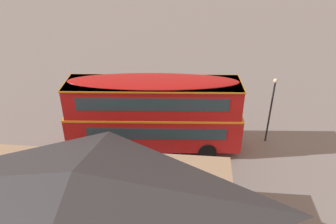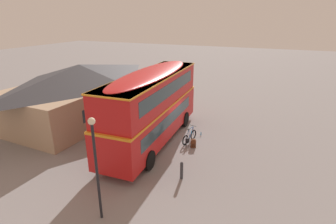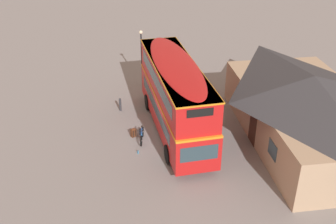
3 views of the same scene
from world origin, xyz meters
name	(u,v)px [view 1 (image 1 of 3)]	position (x,y,z in m)	size (l,w,h in m)	color
ground_plane	(142,139)	(0.00, 0.00, 0.00)	(120.00, 120.00, 0.00)	gray
double_decker_bus	(154,111)	(-0.95, 0.94, 2.64)	(10.59, 2.98, 4.79)	black
touring_bicycle	(147,124)	(-0.19, -1.32, 0.37)	(1.69, 0.54, 1.03)	black
backpack_on_ground	(155,122)	(-0.73, -1.79, 0.30)	(0.37, 0.39, 0.58)	#592D19
water_bottle_blue_sports	(128,123)	(1.20, -1.72, 0.12)	(0.07, 0.07, 0.25)	#338CBF
pub_building	(79,212)	(1.36, 8.69, 2.17)	(13.20, 7.66, 4.26)	tan
street_lamp	(272,104)	(-8.22, -0.26, 2.77)	(0.28, 0.28, 4.45)	black
kerb_bollard	(205,117)	(-4.28, -2.32, 0.50)	(0.16, 0.16, 0.97)	#333338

